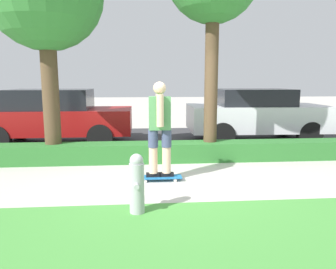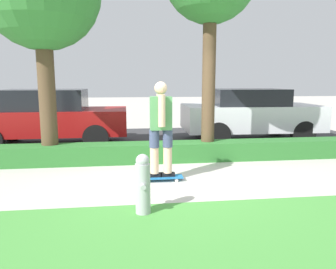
{
  "view_description": "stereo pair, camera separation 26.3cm",
  "coord_description": "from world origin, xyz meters",
  "px_view_note": "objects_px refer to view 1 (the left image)",
  "views": [
    {
      "loc": [
        -0.64,
        -5.58,
        1.8
      ],
      "look_at": [
        -0.12,
        0.6,
        0.77
      ],
      "focal_mm": 35.0,
      "sensor_mm": 36.0,
      "label": 1
    },
    {
      "loc": [
        -0.9,
        -5.55,
        1.8
      ],
      "look_at": [
        -0.12,
        0.6,
        0.77
      ],
      "focal_mm": 35.0,
      "sensor_mm": 36.0,
      "label": 2
    }
  ],
  "objects_px": {
    "skateboard": "(160,177)",
    "parked_car_front": "(55,116)",
    "fire_hydrant": "(137,184)",
    "skater_person": "(160,127)",
    "parked_car_middle": "(255,114)"
  },
  "relations": [
    {
      "from": "skateboard",
      "to": "parked_car_front",
      "type": "bearing_deg",
      "value": 126.54
    },
    {
      "from": "skateboard",
      "to": "fire_hydrant",
      "type": "bearing_deg",
      "value": -105.48
    },
    {
      "from": "skater_person",
      "to": "parked_car_middle",
      "type": "height_order",
      "value": "skater_person"
    },
    {
      "from": "parked_car_front",
      "to": "fire_hydrant",
      "type": "xyz_separation_m",
      "value": [
        2.34,
        -5.13,
        -0.39
      ]
    },
    {
      "from": "fire_hydrant",
      "to": "skater_person",
      "type": "bearing_deg",
      "value": 74.52
    },
    {
      "from": "skater_person",
      "to": "parked_car_front",
      "type": "relative_size",
      "value": 0.4
    },
    {
      "from": "skateboard",
      "to": "fire_hydrant",
      "type": "relative_size",
      "value": 0.95
    },
    {
      "from": "skater_person",
      "to": "parked_car_middle",
      "type": "bearing_deg",
      "value": 50.55
    },
    {
      "from": "parked_car_middle",
      "to": "fire_hydrant",
      "type": "height_order",
      "value": "parked_car_middle"
    },
    {
      "from": "skater_person",
      "to": "fire_hydrant",
      "type": "height_order",
      "value": "skater_person"
    },
    {
      "from": "parked_car_middle",
      "to": "fire_hydrant",
      "type": "distance_m",
      "value": 6.21
    },
    {
      "from": "parked_car_middle",
      "to": "skater_person",
      "type": "bearing_deg",
      "value": -127.97
    },
    {
      "from": "parked_car_front",
      "to": "parked_car_middle",
      "type": "bearing_deg",
      "value": -0.11
    },
    {
      "from": "skateboard",
      "to": "fire_hydrant",
      "type": "xyz_separation_m",
      "value": [
        -0.4,
        -1.43,
        0.35
      ]
    },
    {
      "from": "parked_car_middle",
      "to": "fire_hydrant",
      "type": "xyz_separation_m",
      "value": [
        -3.45,
        -5.15,
        -0.4
      ]
    }
  ]
}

